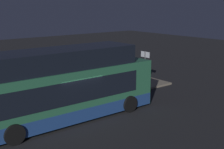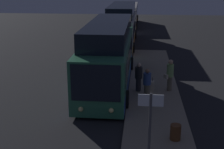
# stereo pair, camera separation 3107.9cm
# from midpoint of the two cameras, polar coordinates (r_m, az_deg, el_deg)

# --- Properties ---
(ground) EXTENTS (80.00, 80.00, 0.00)m
(ground) POSITION_cam_midpoint_polar(r_m,az_deg,el_deg) (9.88, -68.61, -36.33)
(ground) COLOR #232326
(platform) EXTENTS (20.00, 2.92, 0.14)m
(platform) POSITION_cam_midpoint_polar(r_m,az_deg,el_deg) (11.91, -60.78, -26.17)
(platform) COLOR gray
(platform) RESTS_ON ground
(bus_lead) EXTENTS (10.82, 2.89, 3.90)m
(bus_lead) POSITION_cam_midpoint_polar(r_m,az_deg,el_deg) (9.34, -73.33, -26.72)
(bus_lead) COLOR #2D704C
(bus_lead) RESTS_ON ground
(passenger_boarding) EXTENTS (0.60, 0.65, 1.86)m
(passenger_boarding) POSITION_cam_midpoint_polar(r_m,az_deg,el_deg) (11.85, -57.22, -19.48)
(passenger_boarding) COLOR #6B604C
(passenger_boarding) RESTS_ON platform
(passenger_waiting) EXTENTS (0.50, 0.50, 1.63)m
(passenger_waiting) POSITION_cam_midpoint_polar(r_m,az_deg,el_deg) (10.45, -52.67, -23.44)
(passenger_waiting) COLOR #6B604C
(passenger_waiting) RESTS_ON platform
(passenger_with_bags) EXTENTS (0.57, 0.57, 1.69)m
(passenger_with_bags) POSITION_cam_midpoint_polar(r_m,az_deg,el_deg) (10.38, -59.09, -24.74)
(passenger_with_bags) COLOR #2D2D33
(passenger_with_bags) RESTS_ON platform
(suitcase) EXTENTS (0.35, 0.20, 0.98)m
(suitcase) POSITION_cam_midpoint_polar(r_m,az_deg,el_deg) (11.13, -54.86, -24.76)
(suitcase) COLOR beige
(suitcase) RESTS_ON platform
(sign_post) EXTENTS (0.10, 0.88, 2.57)m
(sign_post) POSITION_cam_midpoint_polar(r_m,az_deg,el_deg) (10.14, -16.45, -14.31)
(sign_post) COLOR #4C4C51
(sign_post) RESTS_ON platform
(trash_bin) EXTENTS (0.44, 0.44, 0.65)m
(trash_bin) POSITION_cam_midpoint_polar(r_m,az_deg,el_deg) (11.37, -25.99, -19.70)
(trash_bin) COLOR #593319
(trash_bin) RESTS_ON platform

